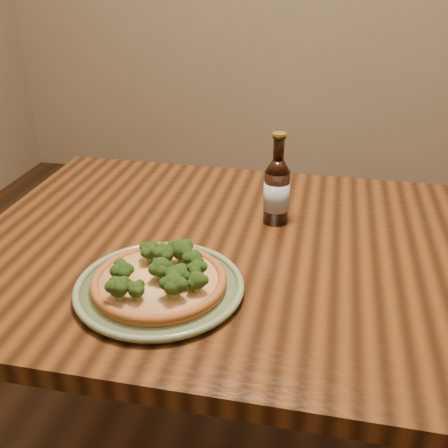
% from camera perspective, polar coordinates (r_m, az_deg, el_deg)
% --- Properties ---
extents(table, '(1.60, 0.90, 0.75)m').
position_cam_1_polar(table, '(1.21, 10.61, -7.01)').
color(table, '#49270F').
rests_on(table, ground).
extents(plate, '(0.33, 0.33, 0.02)m').
position_cam_1_polar(plate, '(1.02, -7.03, -6.81)').
color(plate, '#697C55').
rests_on(plate, table).
extents(pizza, '(0.26, 0.26, 0.07)m').
position_cam_1_polar(pizza, '(1.01, -6.95, -5.92)').
color(pizza, '#965121').
rests_on(pizza, plate).
extents(beer_bottle, '(0.06, 0.06, 0.22)m').
position_cam_1_polar(beer_bottle, '(1.24, 5.75, 3.66)').
color(beer_bottle, black).
rests_on(beer_bottle, table).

